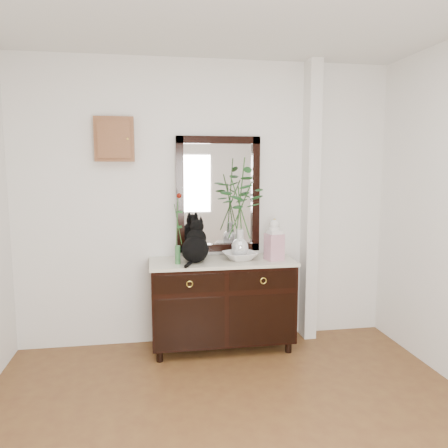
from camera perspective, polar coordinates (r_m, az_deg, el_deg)
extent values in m
cube|color=white|center=(4.19, -2.13, 2.63)|extent=(3.60, 0.04, 2.70)
cube|color=white|center=(4.35, 11.19, 2.68)|extent=(0.12, 0.20, 2.70)
cube|color=black|center=(4.13, -0.23, -10.03)|extent=(1.30, 0.50, 0.82)
cube|color=beige|center=(4.04, -0.23, -4.96)|extent=(1.33, 0.52, 0.03)
cube|color=black|center=(4.18, -0.75, 3.86)|extent=(0.80, 0.06, 1.10)
cube|color=white|center=(4.20, -0.78, 3.88)|extent=(0.66, 0.01, 0.96)
cube|color=brown|center=(4.12, -14.13, 10.68)|extent=(0.35, 0.10, 0.40)
imported|color=white|center=(4.04, 2.09, -4.18)|extent=(0.37, 0.37, 0.07)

